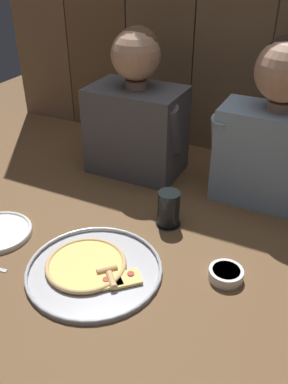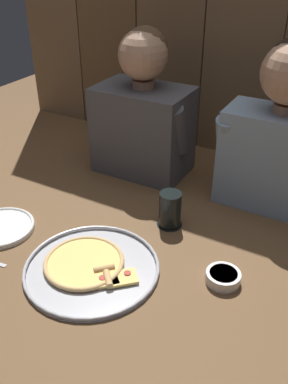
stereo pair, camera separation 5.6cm
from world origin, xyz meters
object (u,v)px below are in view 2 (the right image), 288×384
(diner_left, at_px, (143,112))
(diner_right, at_px, (281,132))
(pizza_tray, at_px, (90,266))
(dinner_plate, at_px, (0,228))
(dipping_bowl, at_px, (223,277))
(drinking_glass, at_px, (170,210))

(diner_left, xyz_separation_m, diner_right, (0.52, 0.00, 0.03))
(pizza_tray, height_order, dinner_plate, dinner_plate)
(dipping_bowl, relative_size, diner_left, 0.17)
(dipping_bowl, bearing_deg, dinner_plate, -169.85)
(dinner_plate, bearing_deg, dipping_bowl, 10.15)
(pizza_tray, relative_size, dinner_plate, 1.79)
(diner_left, bearing_deg, drinking_glass, -47.82)
(diner_right, bearing_deg, diner_left, -179.94)
(drinking_glass, xyz_separation_m, diner_right, (0.25, 0.30, 0.22))
(dipping_bowl, bearing_deg, diner_right, 89.43)
(dinner_plate, distance_m, dipping_bowl, 0.74)
(pizza_tray, relative_size, diner_left, 0.70)
(dinner_plate, xyz_separation_m, diner_left, (0.21, 0.60, 0.24))
(diner_right, bearing_deg, dinner_plate, -140.69)
(pizza_tray, distance_m, dipping_bowl, 0.38)
(pizza_tray, distance_m, drinking_glass, 0.33)
(drinking_glass, bearing_deg, diner_left, 132.18)
(pizza_tray, xyz_separation_m, drinking_glass, (0.11, 0.31, 0.05))
(dinner_plate, xyz_separation_m, drinking_glass, (0.47, 0.30, 0.05))
(pizza_tray, height_order, dipping_bowl, dipping_bowl)
(drinking_glass, distance_m, dipping_bowl, 0.30)
(pizza_tray, relative_size, drinking_glass, 3.21)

